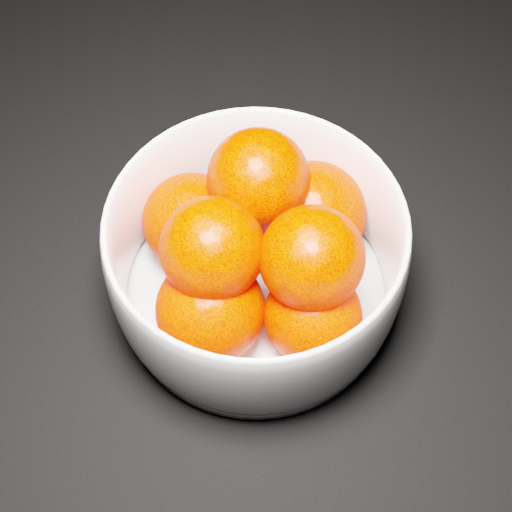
% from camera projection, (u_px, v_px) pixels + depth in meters
% --- Properties ---
extents(ground, '(3.00, 3.00, 0.00)m').
position_uv_depth(ground, '(109.00, 4.00, 0.69)').
color(ground, black).
rests_on(ground, ground).
extents(bowl, '(0.20, 0.20, 0.10)m').
position_uv_depth(bowl, '(256.00, 260.00, 0.47)').
color(bowl, white).
rests_on(bowl, ground).
extents(orange_pile, '(0.17, 0.17, 0.11)m').
position_uv_depth(orange_pile, '(258.00, 246.00, 0.46)').
color(orange_pile, '#FF2100').
rests_on(orange_pile, bowl).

